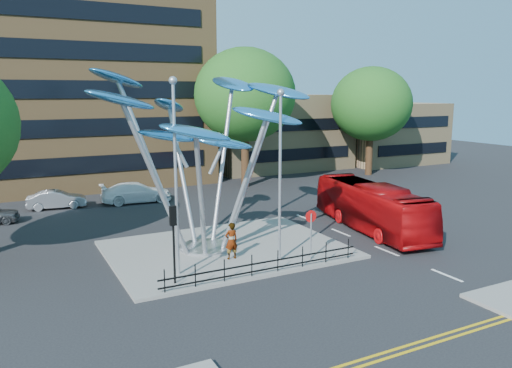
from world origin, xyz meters
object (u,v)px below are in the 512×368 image
no_entry_sign_island (311,226)px  red_bus (371,207)px  tree_far (371,104)px  street_lamp_left (175,160)px  leaf_sculpture (200,120)px  street_lamp_right (280,161)px  traffic_light_island (173,228)px  pedestrian (231,241)px  parked_car_right (136,192)px  parked_car_mid (57,199)px  tree_right (245,95)px

no_entry_sign_island → red_bus: bearing=26.1°
red_bus → tree_far: bearing=59.6°
tree_far → street_lamp_left: (-26.50, -18.50, -1.75)m
leaf_sculpture → street_lamp_right: leaf_sculpture is taller
traffic_light_island → no_entry_sign_island: traffic_light_island is taller
street_lamp_right → no_entry_sign_island: street_lamp_right is taller
pedestrian → parked_car_right: 15.70m
street_lamp_left → traffic_light_island: size_ratio=2.57×
no_entry_sign_island → parked_car_mid: 20.61m
parked_car_mid → street_lamp_left: bearing=-161.9°
street_lamp_left → pedestrian: 5.30m
street_lamp_left → red_bus: size_ratio=0.85×
tree_far → parked_car_right: bearing=-175.2°
tree_far → red_bus: tree_far is taller
leaf_sculpture → street_lamp_left: 4.28m
leaf_sculpture → street_lamp_left: (-2.43, -3.18, -1.52)m
no_entry_sign_island → red_bus: red_bus is taller
leaf_sculpture → no_entry_sign_island: bearing=-45.7°
tree_far → pedestrian: (-23.49, -17.71, -6.03)m
leaf_sculpture → pedestrian: size_ratio=6.89×
traffic_light_island → pedestrian: 4.23m
tree_right → street_lamp_right: bearing=-111.5°
leaf_sculpture → street_lamp_right: (2.57, -3.68, -1.78)m
parked_car_right → parked_car_mid: bearing=87.4°
street_lamp_right → traffic_light_island: bearing=-174.8°
no_entry_sign_island → leaf_sculpture: bearing=134.3°
leaf_sculpture → street_lamp_right: size_ratio=1.53×
leaf_sculpture → red_bus: 11.92m
street_lamp_left → tree_far: bearing=34.9°
no_entry_sign_island → tree_far: bearing=44.3°
parked_car_mid → parked_car_right: bearing=-89.2°
tree_right → leaf_sculpture: tree_right is taller
leaf_sculpture → parked_car_right: (-0.18, 13.29, -6.11)m
tree_right → street_lamp_right: 20.64m
parked_car_mid → parked_car_right: size_ratio=0.77×
leaf_sculpture → no_entry_sign_island: size_ratio=5.19×
tree_far → traffic_light_island: tree_far is taller
tree_far → street_lamp_left: size_ratio=1.23×
parked_car_mid → tree_far: bearing=-80.4°
street_lamp_right → pedestrian: street_lamp_right is taller
street_lamp_right → parked_car_mid: size_ratio=2.06×
tree_right → no_entry_sign_island: 21.31m
street_lamp_right → parked_car_mid: street_lamp_right is taller
leaf_sculpture → parked_car_mid: size_ratio=3.16×
leaf_sculpture → pedestrian: 6.30m
parked_car_right → pedestrian: bearing=-173.7°
leaf_sculpture → parked_car_right: 14.63m
leaf_sculpture → parked_car_right: size_ratio=2.42×
red_bus → parked_car_mid: red_bus is taller
street_lamp_right → parked_car_right: size_ratio=1.58×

